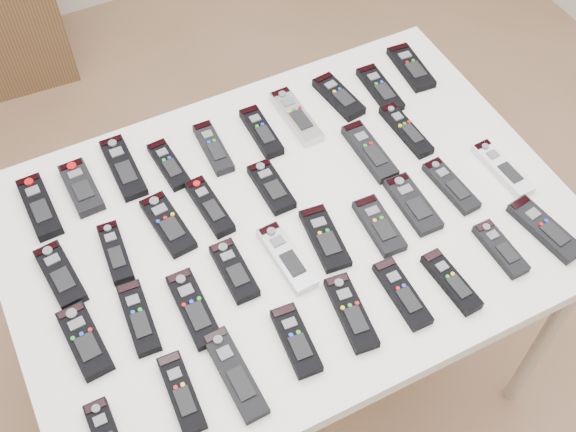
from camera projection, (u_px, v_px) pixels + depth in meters
name	position (u px, v px, depth m)	size (l,w,h in m)	color
ground	(263.00, 381.00, 2.22)	(4.00, 4.00, 0.00)	olive
table	(288.00, 236.00, 1.66)	(1.25, 0.88, 0.78)	white
remote_0	(39.00, 207.00, 1.63)	(0.06, 0.18, 0.02)	black
remote_1	(81.00, 187.00, 1.66)	(0.06, 0.16, 0.02)	black
remote_2	(123.00, 168.00, 1.70)	(0.06, 0.19, 0.02)	black
remote_3	(169.00, 165.00, 1.70)	(0.05, 0.15, 0.02)	black
remote_4	(213.00, 148.00, 1.73)	(0.05, 0.16, 0.02)	black
remote_5	(261.00, 132.00, 1.76)	(0.05, 0.16, 0.02)	black
remote_6	(296.00, 116.00, 1.79)	(0.05, 0.19, 0.02)	#B7B7BC
remote_7	(339.00, 97.00, 1.83)	(0.05, 0.16, 0.02)	black
remote_8	(380.00, 89.00, 1.85)	(0.05, 0.17, 0.02)	black
remote_9	(411.00, 67.00, 1.90)	(0.06, 0.17, 0.02)	black
remote_10	(60.00, 275.00, 1.52)	(0.06, 0.16, 0.02)	black
remote_11	(115.00, 253.00, 1.55)	(0.05, 0.16, 0.02)	black
remote_12	(168.00, 224.00, 1.60)	(0.06, 0.17, 0.02)	black
remote_13	(210.00, 207.00, 1.63)	(0.05, 0.17, 0.02)	black
remote_14	(271.00, 187.00, 1.66)	(0.06, 0.15, 0.02)	black
remote_15	(369.00, 152.00, 1.72)	(0.05, 0.19, 0.02)	black
remote_16	(406.00, 130.00, 1.77)	(0.04, 0.18, 0.02)	black
remote_17	(85.00, 341.00, 1.43)	(0.06, 0.16, 0.02)	black
remote_18	(139.00, 318.00, 1.46)	(0.05, 0.17, 0.02)	black
remote_19	(194.00, 308.00, 1.47)	(0.06, 0.18, 0.02)	black
remote_20	(234.00, 271.00, 1.52)	(0.05, 0.15, 0.02)	black
remote_21	(287.00, 257.00, 1.55)	(0.05, 0.18, 0.02)	#B7B7BC
remote_22	(325.00, 238.00, 1.58)	(0.06, 0.17, 0.02)	black
remote_23	(379.00, 225.00, 1.60)	(0.06, 0.15, 0.02)	black
remote_24	(413.00, 204.00, 1.63)	(0.06, 0.17, 0.02)	black
remote_25	(451.00, 186.00, 1.66)	(0.05, 0.16, 0.02)	black
remote_26	(502.00, 169.00, 1.69)	(0.05, 0.18, 0.02)	silver
remote_28	(182.00, 393.00, 1.36)	(0.05, 0.16, 0.02)	black
remote_29	(235.00, 374.00, 1.39)	(0.05, 0.20, 0.02)	black
remote_30	(296.00, 340.00, 1.43)	(0.05, 0.15, 0.02)	black
remote_31	(351.00, 313.00, 1.47)	(0.05, 0.17, 0.02)	black
remote_32	(402.00, 294.00, 1.49)	(0.05, 0.17, 0.02)	black
remote_33	(451.00, 282.00, 1.51)	(0.04, 0.16, 0.02)	black
remote_34	(500.00, 249.00, 1.56)	(0.05, 0.14, 0.02)	black
remote_35	(545.00, 229.00, 1.59)	(0.05, 0.18, 0.02)	black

